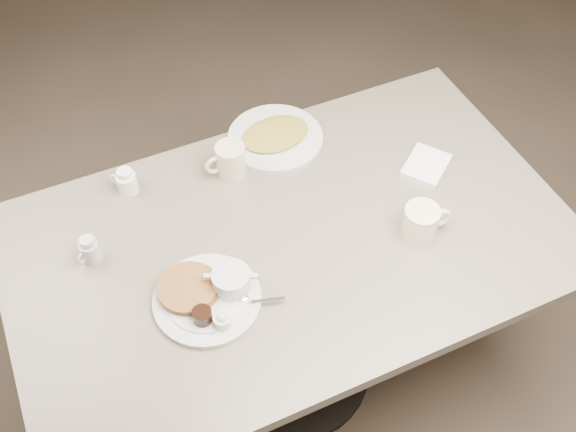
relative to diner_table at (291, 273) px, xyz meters
name	(u,v)px	position (x,y,z in m)	size (l,w,h in m)	color
room	(292,34)	(0.00, 0.00, 0.82)	(7.04, 8.04, 2.84)	#4C3F33
diner_table	(291,273)	(0.00, 0.00, 0.00)	(1.50, 0.90, 0.75)	slate
main_plate	(209,293)	(-0.27, -0.09, 0.19)	(0.36, 0.36, 0.07)	silver
coffee_mug_near	(422,221)	(0.32, -0.13, 0.22)	(0.14, 0.11, 0.09)	white
napkin	(426,165)	(0.47, 0.07, 0.18)	(0.18, 0.17, 0.02)	white
coffee_mug_far	(230,160)	(-0.06, 0.29, 0.22)	(0.12, 0.09, 0.10)	beige
creamer_left	(90,250)	(-0.50, 0.15, 0.21)	(0.07, 0.06, 0.08)	#B8B9B5
creamer_right	(126,181)	(-0.35, 0.35, 0.21)	(0.08, 0.07, 0.08)	white
hash_plate	(275,137)	(0.11, 0.36, 0.18)	(0.31, 0.31, 0.04)	silver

